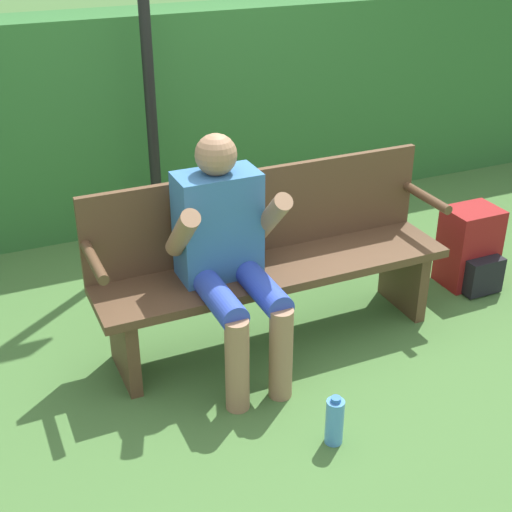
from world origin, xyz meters
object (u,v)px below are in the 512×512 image
(park_bench, at_px, (269,256))
(person_seated, at_px, (227,248))
(water_bottle, at_px, (335,421))
(signpost, at_px, (145,14))
(backpack, at_px, (470,249))

(park_bench, distance_m, person_seated, 0.36)
(park_bench, height_order, water_bottle, park_bench)
(water_bottle, distance_m, signpost, 2.58)
(person_seated, xyz_separation_m, signpost, (0.08, 1.44, 0.84))
(person_seated, height_order, signpost, signpost)
(park_bench, height_order, person_seated, person_seated)
(water_bottle, xyz_separation_m, signpost, (-0.10, 2.19, 1.36))
(backpack, distance_m, signpost, 2.36)
(park_bench, distance_m, water_bottle, 0.96)
(person_seated, height_order, backpack, person_seated)
(signpost, bearing_deg, person_seated, -93.26)
(park_bench, relative_size, signpost, 0.72)
(person_seated, relative_size, water_bottle, 4.83)
(backpack, bearing_deg, water_bottle, -148.04)
(park_bench, bearing_deg, signpost, 98.92)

